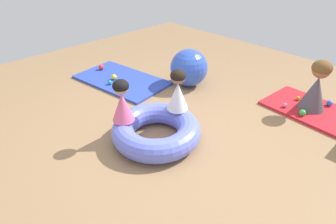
# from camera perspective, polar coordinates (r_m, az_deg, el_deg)

# --- Properties ---
(ground_plane) EXTENTS (8.00, 8.00, 0.00)m
(ground_plane) POSITION_cam_1_polar(r_m,az_deg,el_deg) (3.64, -0.68, -5.05)
(ground_plane) COLOR #93704C
(gym_mat_near_left) EXTENTS (1.71, 1.12, 0.04)m
(gym_mat_near_left) POSITION_cam_1_polar(r_m,az_deg,el_deg) (5.10, -9.26, 6.31)
(gym_mat_near_left) COLOR #2D47B7
(gym_mat_near_left) RESTS_ON ground
(gym_mat_far_left) EXTENTS (1.26, 0.90, 0.04)m
(gym_mat_far_left) POSITION_cam_1_polar(r_m,az_deg,el_deg) (4.65, 26.38, 0.51)
(gym_mat_far_left) COLOR red
(gym_mat_far_left) RESTS_ON ground
(inflatable_cushion) EXTENTS (1.09, 1.09, 0.28)m
(inflatable_cushion) POSITION_cam_1_polar(r_m,az_deg,el_deg) (3.51, -2.35, -3.67)
(inflatable_cushion) COLOR #6070E5
(inflatable_cushion) RESTS_ON ground
(child_in_white) EXTENTS (0.38, 0.38, 0.54)m
(child_in_white) POSITION_cam_1_polar(r_m,az_deg,el_deg) (3.55, 1.97, 4.33)
(child_in_white) COLOR white
(child_in_white) RESTS_ON inflatable_cushion
(child_in_pink) EXTENTS (0.38, 0.38, 0.53)m
(child_in_pink) POSITION_cam_1_polar(r_m,az_deg,el_deg) (3.36, -9.13, 2.16)
(child_in_pink) COLOR #E5608E
(child_in_pink) RESTS_ON inflatable_cushion
(adult_seated) EXTENTS (0.49, 0.49, 0.73)m
(adult_seated) POSITION_cam_1_polar(r_m,az_deg,el_deg) (4.49, 27.50, 4.61)
(adult_seated) COLOR #4C4751
(adult_seated) RESTS_ON gym_mat_far_left
(play_ball_teal) EXTENTS (0.07, 0.07, 0.07)m
(play_ball_teal) POSITION_cam_1_polar(r_m,az_deg,el_deg) (4.92, -11.53, 5.79)
(play_ball_teal) COLOR teal
(play_ball_teal) RESTS_ON gym_mat_near_left
(play_ball_red) EXTENTS (0.10, 0.10, 0.10)m
(play_ball_red) POSITION_cam_1_polar(r_m,az_deg,el_deg) (5.53, -13.15, 8.70)
(play_ball_red) COLOR red
(play_ball_red) RESTS_ON gym_mat_near_left
(play_ball_pink) EXTENTS (0.07, 0.07, 0.07)m
(play_ball_pink) POSITION_cam_1_polar(r_m,az_deg,el_deg) (4.50, 22.25, 1.28)
(play_ball_pink) COLOR pink
(play_ball_pink) RESTS_ON gym_mat_far_left
(play_ball_yellow) EXTENTS (0.10, 0.10, 0.10)m
(play_ball_yellow) POSITION_cam_1_polar(r_m,az_deg,el_deg) (5.07, -10.69, 6.86)
(play_ball_yellow) COLOR yellow
(play_ball_yellow) RESTS_ON gym_mat_near_left
(play_ball_green) EXTENTS (0.09, 0.09, 0.09)m
(play_ball_green) POSITION_cam_1_polar(r_m,az_deg,el_deg) (4.38, 25.22, -0.13)
(play_ball_green) COLOR green
(play_ball_green) RESTS_ON gym_mat_far_left
(play_ball_orange) EXTENTS (0.06, 0.06, 0.06)m
(play_ball_orange) POSITION_cam_1_polar(r_m,az_deg,el_deg) (4.78, 24.48, 2.52)
(play_ball_orange) COLOR orange
(play_ball_orange) RESTS_ON gym_mat_far_left
(play_ball_blue) EXTENTS (0.09, 0.09, 0.09)m
(play_ball_blue) POSITION_cam_1_polar(r_m,az_deg,el_deg) (4.82, 29.50, 1.55)
(play_ball_blue) COLOR blue
(play_ball_blue) RESTS_ON gym_mat_far_left
(exercise_ball_large) EXTENTS (0.62, 0.62, 0.62)m
(exercise_ball_large) POSITION_cam_1_polar(r_m,az_deg,el_deg) (4.80, 4.19, 8.76)
(exercise_ball_large) COLOR blue
(exercise_ball_large) RESTS_ON ground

